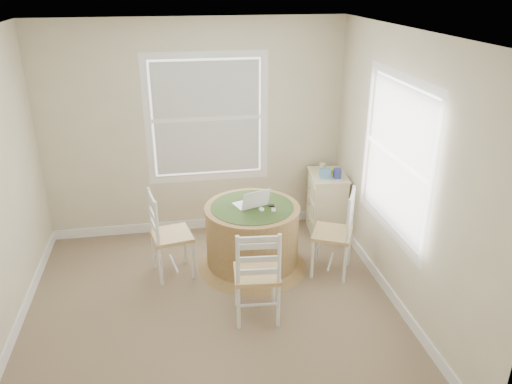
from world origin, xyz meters
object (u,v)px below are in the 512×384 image
object	(u,v)px
chair_right	(332,233)
laptop	(251,203)
chair_left	(172,235)
chair_near	(257,273)
round_table	(252,234)
corner_chest	(326,203)

from	to	relation	value
chair_right	laptop	distance (m)	0.93
chair_right	laptop	bearing A→B (deg)	-82.90
chair_left	chair_near	size ratio (longest dim) A/B	1.00
round_table	chair_left	xyz separation A→B (m)	(-0.87, -0.00, 0.07)
round_table	corner_chest	bearing A→B (deg)	40.98
chair_right	round_table	bearing A→B (deg)	-81.19
chair_right	chair_left	bearing A→B (deg)	-72.44
chair_left	laptop	world-z (taller)	same
chair_left	round_table	bearing A→B (deg)	-101.19
round_table	chair_left	bearing A→B (deg)	-171.00
round_table	laptop	size ratio (longest dim) A/B	3.06
round_table	chair_right	world-z (taller)	chair_right
chair_left	chair_right	world-z (taller)	same
chair_left	laptop	xyz separation A→B (m)	(0.87, 0.03, 0.29)
chair_right	laptop	xyz separation A→B (m)	(-0.83, 0.29, 0.29)
chair_right	corner_chest	size ratio (longest dim) A/B	1.22
chair_left	chair_near	bearing A→B (deg)	-150.68
chair_right	corner_chest	xyz separation A→B (m)	(0.23, 0.92, -0.08)
chair_right	corner_chest	distance (m)	0.95
chair_near	laptop	world-z (taller)	same
round_table	chair_near	size ratio (longest dim) A/B	1.27
chair_left	corner_chest	size ratio (longest dim) A/B	1.22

